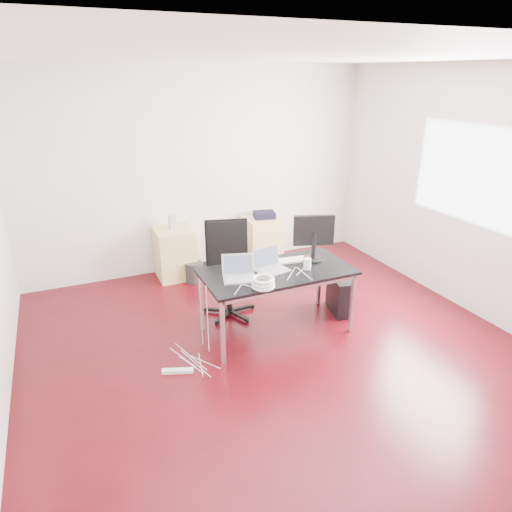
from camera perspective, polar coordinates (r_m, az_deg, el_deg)
name	(u,v)px	position (r m, az deg, el deg)	size (l,w,h in m)	color
room_shell	(283,220)	(4.25, 3.43, 4.47)	(5.00, 5.00, 5.00)	#3C060C
desk	(277,275)	(4.86, 2.65, -2.37)	(1.60, 0.80, 0.73)	black
office_chair	(228,264)	(5.31, -3.50, -1.06)	(0.58, 0.60, 1.08)	black
filing_cabinet_left	(175,253)	(6.42, -10.11, 0.33)	(0.50, 0.50, 0.70)	tan
filing_cabinet_right	(262,240)	(6.82, 0.71, 1.98)	(0.50, 0.50, 0.70)	tan
pc_tower	(340,295)	(5.54, 10.46, -4.76)	(0.20, 0.45, 0.44)	black
wastebasket	(194,272)	(6.31, -7.72, -1.99)	(0.24, 0.24, 0.28)	black
power_strip	(178,371)	(4.57, -9.77, -13.98)	(0.30, 0.06, 0.04)	white
laptop_left	(239,273)	(4.63, -2.09, -2.17)	(0.39, 0.33, 0.23)	silver
laptop_right	(270,265)	(4.82, 1.80, -1.18)	(0.37, 0.31, 0.23)	silver
monitor	(314,235)	(5.07, 7.21, 2.60)	(0.44, 0.26, 0.51)	black
keyboard	(288,261)	(5.07, 4.00, -0.58)	(0.44, 0.14, 0.02)	white
cup_white	(307,264)	(4.87, 6.43, -1.00)	(0.08, 0.08, 0.12)	white
cup_brown	(307,260)	(5.00, 6.39, -0.50)	(0.08, 0.08, 0.10)	#54261C
cable_coil	(263,283)	(4.44, 0.89, -3.34)	(0.24, 0.24, 0.11)	white
power_adapter	(268,278)	(4.62, 1.55, -2.80)	(0.07, 0.07, 0.03)	white
speaker	(173,222)	(6.31, -10.39, 4.17)	(0.09, 0.08, 0.18)	#9E9E9E
navy_garment	(264,215)	(6.70, 1.05, 5.18)	(0.30, 0.24, 0.09)	black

